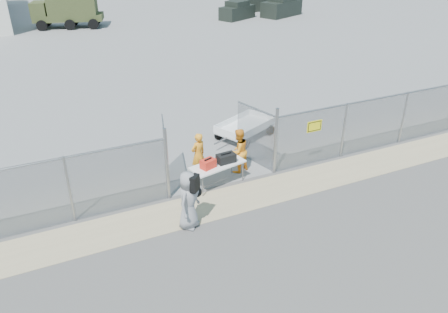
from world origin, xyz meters
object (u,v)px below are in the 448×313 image
utility_trailer (245,129)px  security_worker_right (238,151)px  folding_table (218,174)px  visitor (188,200)px  security_worker_left (198,155)px

utility_trailer → security_worker_right: bearing=-147.0°
security_worker_right → utility_trailer: size_ratio=0.52×
folding_table → visitor: visitor is taller
visitor → utility_trailer: bearing=4.8°
security_worker_left → security_worker_right: (1.41, -0.33, 0.01)m
folding_table → visitor: bearing=-145.9°
folding_table → security_worker_left: 1.04m
folding_table → security_worker_left: size_ratio=1.16×
folding_table → security_worker_left: security_worker_left is taller
visitor → security_worker_right: bearing=-3.1°
folding_table → utility_trailer: (2.63, 3.06, -0.01)m
security_worker_right → utility_trailer: bearing=-137.9°
security_worker_left → visitor: 3.04m
folding_table → utility_trailer: size_ratio=0.59×
security_worker_left → folding_table: bearing=94.3°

